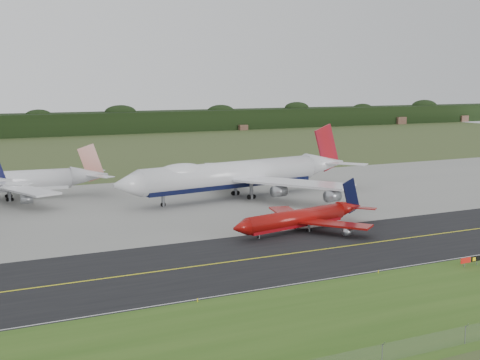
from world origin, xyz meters
name	(u,v)px	position (x,y,z in m)	size (l,w,h in m)	color
ground	(295,247)	(0.00, 0.00, 0.00)	(600.00, 600.00, 0.00)	#405226
grass_verge	(427,303)	(0.00, -35.00, 0.01)	(400.00, 30.00, 0.01)	#32581A
taxiway	(306,252)	(0.00, -4.00, 0.01)	(400.00, 32.00, 0.02)	black
apron	(189,202)	(0.00, 51.00, 0.01)	(400.00, 78.00, 0.01)	gray
taxiway_centreline	(306,251)	(0.00, -4.00, 0.03)	(400.00, 0.40, 0.00)	yellow
taxiway_edge_line	(359,274)	(0.00, -19.50, 0.03)	(400.00, 0.25, 0.00)	silver
horizon_treeline	(35,126)	(0.00, 273.76, 5.47)	(700.00, 25.00, 12.00)	black
jet_ba_747	(238,174)	(13.65, 50.74, 6.14)	(71.70, 58.81, 18.04)	white
jet_red_737	(302,218)	(8.41, 10.88, 2.61)	(34.83, 27.97, 9.46)	maroon
jet_star_tail	(8,182)	(-40.23, 74.58, 4.54)	(51.71, 43.13, 13.63)	silver
taxiway_sign	(471,260)	(19.28, -24.00, 1.09)	(4.63, 0.34, 1.54)	slate
edge_marker_left	(197,300)	(-27.96, -20.50, 0.25)	(0.16, 0.16, 0.50)	yellow
edge_marker_center	(378,272)	(3.09, -20.50, 0.25)	(0.16, 0.16, 0.50)	yellow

